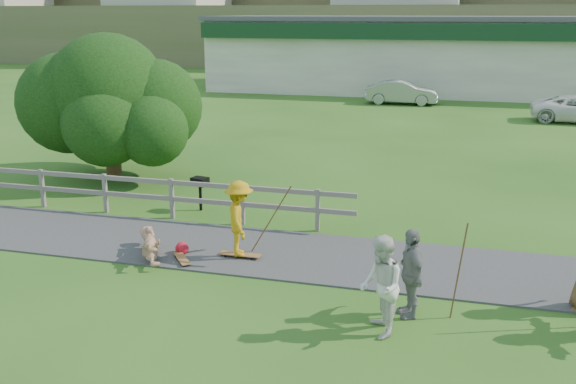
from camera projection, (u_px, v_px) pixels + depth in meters
name	position (u px, v px, depth m)	size (l,w,h in m)	color
ground	(192.00, 272.00, 13.72)	(260.00, 260.00, 0.00)	#275317
path	(218.00, 247.00, 15.11)	(34.00, 3.00, 0.04)	#353638
fence	(85.00, 186.00, 17.76)	(15.05, 0.10, 1.10)	#605C54
strip_mall	(446.00, 54.00, 44.46)	(32.50, 10.75, 5.10)	beige
skater_rider	(239.00, 223.00, 14.23)	(1.10, 0.63, 1.70)	#C89212
skater_fallen	(151.00, 244.00, 14.44)	(1.82, 0.44, 0.66)	tan
spectator_a	(381.00, 286.00, 10.84)	(0.86, 0.67, 1.78)	silver
spectator_b	(411.00, 273.00, 11.53)	(0.98, 0.41, 1.67)	gray
car_silver	(402.00, 92.00, 38.56)	(1.50, 4.31, 1.42)	#9FA3A6
tree	(110.00, 121.00, 20.99)	(6.27, 6.27, 3.83)	black
bbq	(200.00, 194.00, 17.87)	(0.44, 0.33, 0.95)	black
longboard_rider	(240.00, 256.00, 14.45)	(0.94, 0.23, 0.10)	brown
longboard_fallen	(182.00, 260.00, 14.22)	(0.82, 0.20, 0.09)	brown
helmet	(182.00, 248.00, 14.66)	(0.31, 0.31, 0.31)	red
pole_rider	(270.00, 215.00, 14.42)	(0.03, 0.03, 1.93)	brown
pole_spec_left	(459.00, 271.00, 11.39)	(0.03, 0.03, 1.84)	brown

